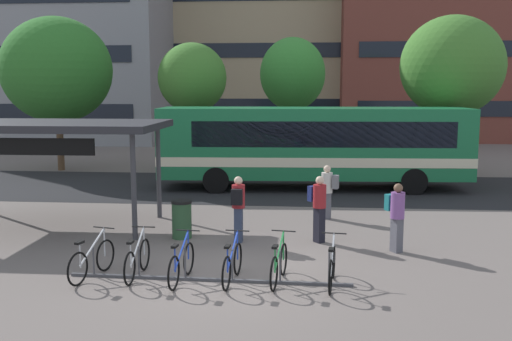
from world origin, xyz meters
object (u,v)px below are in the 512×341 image
Objects in this scene: parked_bicycle_blue_2 at (181,264)px; trash_bin at (182,219)px; commuter_teal_pack_0 at (396,213)px; commuter_navy_pack_3 at (319,204)px; transit_shelter at (53,129)px; street_tree_0 at (293,74)px; parked_bicycle_blue_3 at (232,264)px; parked_bicycle_silver_1 at (137,260)px; commuter_black_pack_2 at (238,204)px; parked_bicycle_green_4 at (279,265)px; city_bus at (311,144)px; parked_bicycle_silver_0 at (92,260)px; street_tree_2 at (57,70)px; commuter_grey_pack_1 at (328,188)px; street_tree_1 at (452,66)px; parked_bicycle_silver_5 at (332,268)px; street_tree_3 at (192,78)px.

trash_bin reaches higher than parked_bicycle_blue_2.
commuter_navy_pack_3 is at bearing -141.03° from commuter_teal_pack_0.
commuter_teal_pack_0 is at bearing -11.32° from transit_shelter.
parked_bicycle_blue_3 is at bearing -92.30° from street_tree_0.
parked_bicycle_silver_1 is 3.54m from commuter_black_pack_2.
trash_bin is (-2.76, 3.36, 0.13)m from parked_bicycle_green_4.
parked_bicycle_green_4 is at bearing -80.63° from parked_bicycle_blue_3.
city_bus is at bearing 66.39° from trash_bin.
commuter_navy_pack_3 reaches higher than parked_bicycle_silver_0.
commuter_black_pack_2 is 1.65m from trash_bin.
street_tree_2 is at bearing -21.24° from city_bus.
parked_bicycle_silver_1 is 1.00× the size of parked_bicycle_blue_3.
commuter_grey_pack_1 is 1.60× the size of trash_bin.
street_tree_2 reaches higher than parked_bicycle_blue_2.
parked_bicycle_green_4 is 19.61m from street_tree_2.
trash_bin is (-1.56, 0.29, -0.48)m from commuter_black_pack_2.
street_tree_2 is at bearing 112.36° from transit_shelter.
parked_bicycle_silver_0 is at bearing 95.58° from parked_bicycle_blue_3.
street_tree_2 is (-18.09, 0.73, -0.09)m from street_tree_1.
street_tree_1 reaches higher than commuter_black_pack_2.
city_bus is 7.05× the size of parked_bicycle_silver_5.
transit_shelter is 11.51m from street_tree_3.
parked_bicycle_blue_2 is 0.28× the size of transit_shelter.
transit_shelter is at bearing 51.45° from parked_bicycle_blue_2.
commuter_teal_pack_0 is (1.66, 2.65, 0.60)m from parked_bicycle_silver_5.
parked_bicycle_silver_1 is 5.07m from commuter_navy_pack_3.
parked_bicycle_silver_0 is at bearing -98.54° from commuter_teal_pack_0.
parked_bicycle_blue_3 is (1.05, 0.07, 0.00)m from parked_bicycle_blue_2.
commuter_navy_pack_3 is (-1.88, 0.73, 0.03)m from commuter_teal_pack_0.
trash_bin is 0.16× the size of street_tree_0.
parked_bicycle_green_4 is (3.01, -0.08, 0.00)m from parked_bicycle_silver_1.
street_tree_1 is (7.00, -3.46, 0.26)m from street_tree_0.
parked_bicycle_blue_3 is 17.23m from street_tree_1.
commuter_grey_pack_1 is 11.01m from street_tree_1.
transit_shelter is at bearing -114.94° from street_tree_0.
parked_bicycle_silver_1 is 18.12m from street_tree_1.
trash_bin is at bearing 33.62° from parked_bicycle_blue_3.
commuter_teal_pack_0 reaches higher than parked_bicycle_blue_2.
city_bus reaches higher than parked_bicycle_silver_1.
parked_bicycle_blue_3 is at bearing -38.28° from transit_shelter.
commuter_teal_pack_0 is 16.26m from street_tree_0.
street_tree_3 is at bearing 80.43° from transit_shelter.
trash_bin is (1.19, 3.41, 0.13)m from parked_bicycle_silver_0.
commuter_teal_pack_0 is 0.24× the size of street_tree_1.
commuter_grey_pack_1 reaches higher than parked_bicycle_silver_5.
street_tree_0 reaches higher than parked_bicycle_blue_3.
parked_bicycle_blue_2 is 3.10m from parked_bicycle_silver_5.
street_tree_0 is 0.89× the size of street_tree_2.
parked_bicycle_silver_5 is at bearing -41.99° from trash_bin.
street_tree_1 is at bearing -15.22° from parked_bicycle_silver_5.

